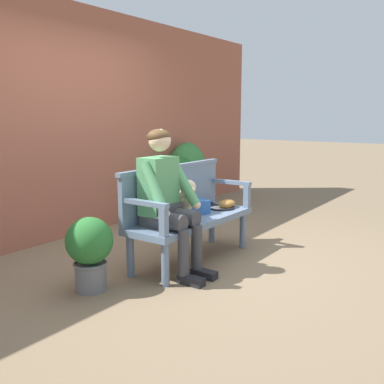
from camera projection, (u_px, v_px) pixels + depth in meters
ground_plane at (192, 260)px, 4.43m from camera, size 40.00×40.00×0.00m
brick_garden_fence at (65, 122)px, 5.25m from camera, size 8.00×0.30×2.71m
hedge_bush_far_right at (173, 184)px, 6.50m from camera, size 0.90×0.88×0.86m
hedge_bush_mid_right at (164, 196)px, 6.34m from camera, size 0.95×0.81×0.57m
hedge_bush_far_left at (187, 176)px, 6.83m from camera, size 0.75×0.56×1.02m
garden_bench at (192, 223)px, 4.37m from camera, size 1.51×0.52×0.45m
bench_backrest at (173, 189)px, 4.44m from camera, size 1.55×0.06×0.50m
bench_armrest_left_end at (151, 211)px, 3.69m from camera, size 0.06×0.52×0.28m
bench_armrest_right_end at (236, 188)px, 4.84m from camera, size 0.06×0.52×0.28m
person_seated at (166, 196)px, 3.96m from camera, size 0.56×0.66×1.32m
dog_on_bench at (184, 199)px, 4.25m from camera, size 0.29×0.39×0.39m
tennis_racket at (220, 207)px, 4.78m from camera, size 0.41×0.57×0.03m
baseball_glove at (227, 204)px, 4.78m from camera, size 0.22×0.17×0.09m
sports_bag at (194, 207)px, 4.48m from camera, size 0.33×0.28×0.14m
potted_plant at (90, 249)px, 3.63m from camera, size 0.39×0.39×0.62m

